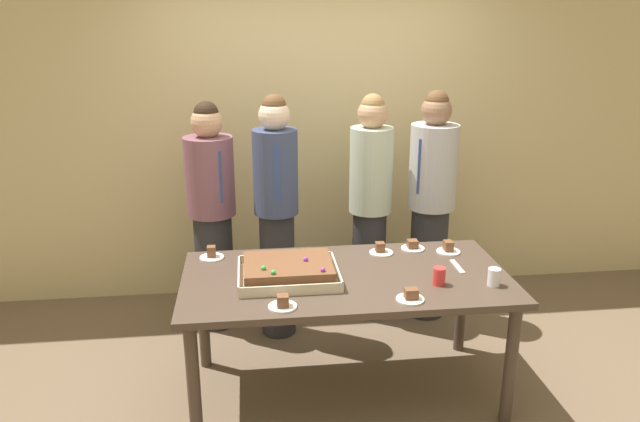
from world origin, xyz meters
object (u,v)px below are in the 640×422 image
at_px(party_table, 346,289).
at_px(person_far_right_suit, 212,214).
at_px(plated_slice_center_front, 283,304).
at_px(cake_server_utensil, 457,266).
at_px(sheet_cake, 288,271).
at_px(plated_slice_center_back, 413,246).
at_px(person_striped_tie_right, 370,203).
at_px(plated_slice_far_right, 448,249).
at_px(person_serving_front, 276,213).
at_px(drink_cup_nearest, 439,276).
at_px(plated_slice_near_left, 411,296).
at_px(drink_cup_middle, 494,277).
at_px(plated_slice_far_left, 212,255).
at_px(plated_slice_near_right, 381,250).
at_px(person_green_shirt_behind, 431,203).

distance_m(party_table, person_far_right_suit, 1.28).
xyz_separation_m(plated_slice_center_front, cake_server_utensil, (1.07, 0.40, -0.02)).
relative_size(sheet_cake, plated_slice_center_back, 3.80).
distance_m(plated_slice_center_back, person_striped_tie_right, 0.65).
bearing_deg(plated_slice_far_right, person_serving_front, 154.32).
height_order(drink_cup_nearest, person_serving_front, person_serving_front).
bearing_deg(person_far_right_suit, plated_slice_near_left, 13.57).
distance_m(plated_slice_near_left, drink_cup_middle, 0.52).
bearing_deg(party_table, plated_slice_center_front, -137.07).
relative_size(party_table, drink_cup_nearest, 18.88).
relative_size(sheet_cake, person_serving_front, 0.33).
bearing_deg(party_table, person_far_right_suit, 129.81).
relative_size(plated_slice_far_left, cake_server_utensil, 0.75).
distance_m(party_table, drink_cup_middle, 0.84).
bearing_deg(party_table, plated_slice_near_left, -50.93).
bearing_deg(person_striped_tie_right, drink_cup_nearest, 41.94).
bearing_deg(plated_slice_center_back, plated_slice_far_left, 179.95).
relative_size(plated_slice_center_front, person_far_right_suit, 0.09).
bearing_deg(plated_slice_near_right, person_green_shirt_behind, 51.03).
xyz_separation_m(plated_slice_near_right, person_serving_front, (-0.63, 0.48, 0.12)).
height_order(plated_slice_far_left, plated_slice_far_right, plated_slice_far_left).
height_order(drink_cup_nearest, person_far_right_suit, person_far_right_suit).
distance_m(plated_slice_far_left, person_serving_front, 0.62).
relative_size(plated_slice_near_left, person_green_shirt_behind, 0.09).
bearing_deg(plated_slice_far_left, drink_cup_middle, -20.52).
xyz_separation_m(plated_slice_near_left, drink_cup_nearest, (0.21, 0.17, 0.03)).
height_order(plated_slice_near_left, person_serving_front, person_serving_front).
height_order(cake_server_utensil, person_striped_tie_right, person_striped_tie_right).
bearing_deg(plated_slice_center_front, cake_server_utensil, 20.72).
bearing_deg(drink_cup_nearest, plated_slice_far_left, 157.00).
xyz_separation_m(plated_slice_far_left, person_striped_tie_right, (1.12, 0.63, 0.10)).
bearing_deg(drink_cup_middle, plated_slice_center_back, 117.21).
height_order(plated_slice_near_right, drink_cup_middle, drink_cup_middle).
bearing_deg(person_serving_front, drink_cup_middle, 46.69).
xyz_separation_m(party_table, plated_slice_near_right, (0.27, 0.32, 0.10)).
bearing_deg(party_table, drink_cup_nearest, -20.11).
height_order(sheet_cake, cake_server_utensil, sheet_cake).
relative_size(drink_cup_nearest, person_green_shirt_behind, 0.06).
xyz_separation_m(sheet_cake, drink_cup_nearest, (0.83, -0.18, 0.00)).
distance_m(plated_slice_center_front, cake_server_utensil, 1.14).
height_order(person_green_shirt_behind, person_far_right_suit, person_green_shirt_behind).
bearing_deg(drink_cup_middle, party_table, 163.91).
bearing_deg(party_table, drink_cup_middle, -16.09).
distance_m(sheet_cake, plated_slice_center_front, 0.37).
relative_size(plated_slice_far_right, cake_server_utensil, 0.75).
height_order(plated_slice_far_left, plated_slice_center_back, plated_slice_far_left).
height_order(plated_slice_far_left, plated_slice_center_front, plated_slice_far_left).
height_order(plated_slice_center_back, person_far_right_suit, person_far_right_suit).
bearing_deg(plated_slice_near_right, sheet_cake, -152.42).
relative_size(plated_slice_center_front, drink_cup_middle, 1.50).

